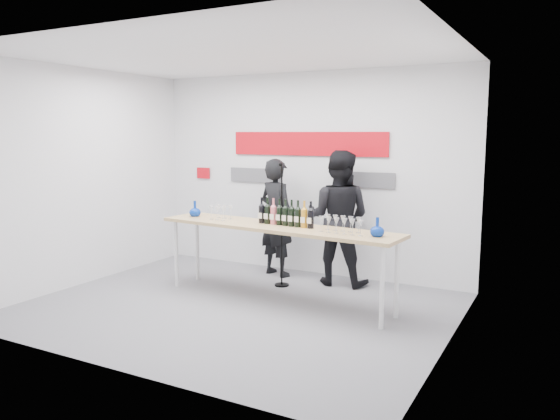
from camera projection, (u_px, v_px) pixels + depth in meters
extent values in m
plane|color=slate|center=(237.00, 308.00, 6.63)|extent=(5.00, 5.00, 0.00)
cube|color=silver|center=(308.00, 174.00, 8.17)|extent=(5.00, 0.04, 3.00)
cube|color=red|center=(307.00, 144.00, 8.08)|extent=(2.50, 0.02, 0.35)
cube|color=#59595E|center=(255.00, 175.00, 8.57)|extent=(0.90, 0.02, 0.22)
cube|color=#59595E|center=(364.00, 180.00, 7.73)|extent=(0.90, 0.02, 0.22)
cube|color=red|center=(203.00, 173.00, 9.04)|extent=(0.25, 0.02, 0.18)
cube|color=#DBBB76|center=(276.00, 227.00, 6.78)|extent=(3.28, 0.93, 0.04)
cylinder|color=silver|center=(176.00, 254.00, 7.49)|extent=(0.05, 0.05, 0.93)
cylinder|color=silver|center=(382.00, 288.00, 5.85)|extent=(0.05, 0.05, 0.93)
cylinder|color=silver|center=(197.00, 248.00, 7.85)|extent=(0.05, 0.05, 0.93)
cylinder|color=silver|center=(397.00, 279.00, 6.21)|extent=(0.05, 0.05, 0.93)
imported|color=black|center=(277.00, 217.00, 8.06)|extent=(0.73, 0.59, 1.74)
imported|color=black|center=(338.00, 218.00, 7.58)|extent=(0.96, 0.78, 1.88)
cylinder|color=black|center=(282.00, 285.00, 7.59)|extent=(0.20, 0.20, 0.02)
cylinder|color=black|center=(282.00, 227.00, 7.48)|extent=(0.02, 0.02, 1.67)
sphere|color=black|center=(281.00, 164.00, 7.33)|extent=(0.06, 0.06, 0.06)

